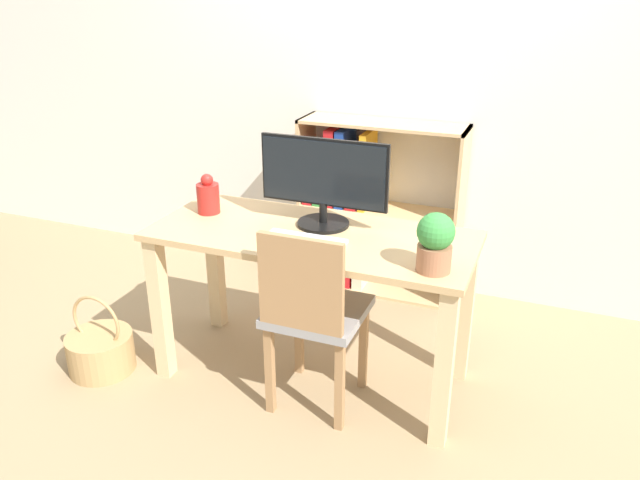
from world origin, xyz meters
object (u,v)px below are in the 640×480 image
Objects in this scene: vase at (208,196)px; basket at (101,350)px; bookshelf at (351,210)px; monitor at (323,178)px; potted_plant at (435,242)px; keyboard at (305,240)px; chair at (313,311)px.

vase is 0.48× the size of basket.
bookshelf reaches higher than basket.
basket is (-0.43, -0.39, -0.73)m from vase.
potted_plant is (0.57, -0.29, -0.10)m from monitor.
bookshelf is at bearing 100.75° from monitor.
vase is 0.93m from basket.
bookshelf reaches higher than keyboard.
monitor is 0.59m from chair.
vase is at bearing 168.22° from potted_plant.
basket is (-1.08, -0.12, -0.38)m from chair.
bookshelf reaches higher than vase.
bookshelf is (0.40, 0.94, -0.34)m from vase.
bookshelf is at bearing 58.13° from basket.
vase is 0.82× the size of potted_plant.
monitor is at bearing 5.17° from vase.
basket is at bearing 177.31° from chair.
potted_plant is at bearing -4.14° from chair.
monitor is 1.03m from bookshelf.
keyboard is at bearing -15.69° from vase.
chair is (-0.49, -0.04, -0.38)m from potted_plant.
bookshelf is (-0.17, 0.89, -0.48)m from monitor.
chair is at bearing -175.31° from potted_plant.
monitor is 0.57× the size of bookshelf.
monitor is 0.64m from potted_plant.
vase is (-0.57, -0.05, -0.14)m from monitor.
bookshelf is at bearing 67.00° from vase.
potted_plant reaches higher than chair.
vase is at bearing 42.41° from basket.
monitor is 0.68× the size of chair.
monitor is 3.08× the size of vase.
chair is at bearing -54.94° from keyboard.
chair is 1.15m from basket.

